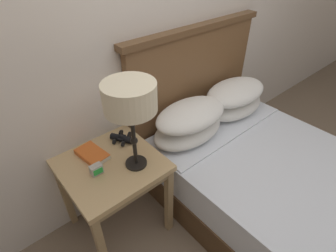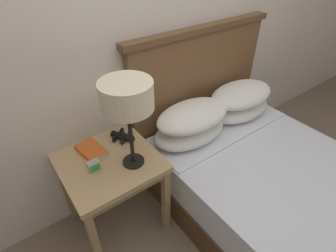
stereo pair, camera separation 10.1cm
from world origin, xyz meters
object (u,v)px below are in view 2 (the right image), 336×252
at_px(book_on_nightstand, 91,151).
at_px(nightstand, 110,169).
at_px(alarm_clock, 94,166).
at_px(table_lamp, 127,98).
at_px(binoculars_pair, 122,136).
at_px(bed, 271,185).

bearing_deg(book_on_nightstand, nightstand, -65.26).
bearing_deg(book_on_nightstand, alarm_clock, -107.33).
height_order(table_lamp, binoculars_pair, table_lamp).
relative_size(bed, alarm_clock, 27.96).
distance_m(nightstand, alarm_clock, 0.16).
distance_m(book_on_nightstand, alarm_clock, 0.16).
xyz_separation_m(nightstand, binoculars_pair, (0.17, 0.13, 0.11)).
bearing_deg(table_lamp, binoculars_pair, 77.27).
xyz_separation_m(table_lamp, book_on_nightstand, (-0.17, 0.23, -0.43)).
relative_size(book_on_nightstand, alarm_clock, 3.23).
bearing_deg(bed, table_lamp, 149.80).
bearing_deg(bed, nightstand, 147.69).
relative_size(nightstand, alarm_clock, 9.15).
bearing_deg(alarm_clock, nightstand, 16.02).
relative_size(binoculars_pair, alarm_clock, 2.28).
bearing_deg(binoculars_pair, bed, -43.05).
relative_size(table_lamp, book_on_nightstand, 2.39).
relative_size(bed, book_on_nightstand, 8.64).
bearing_deg(binoculars_pair, book_on_nightstand, -178.48).
bearing_deg(book_on_nightstand, bed, -35.65).
height_order(bed, alarm_clock, bed).
relative_size(table_lamp, binoculars_pair, 3.39).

